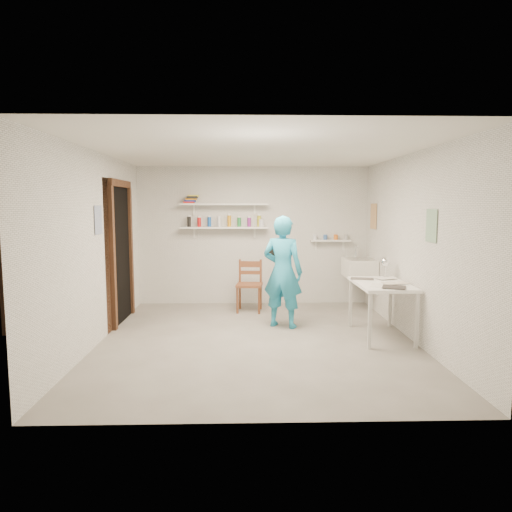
{
  "coord_description": "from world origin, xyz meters",
  "views": [
    {
      "loc": [
        -0.17,
        -5.72,
        1.73
      ],
      "look_at": [
        0.0,
        0.4,
        1.05
      ],
      "focal_mm": 32.0,
      "sensor_mm": 36.0,
      "label": 1
    }
  ],
  "objects_px": {
    "belfast_sink": "(359,268)",
    "desk_lamp": "(386,262)",
    "man": "(283,272)",
    "wooden_chair": "(249,285)",
    "work_table": "(381,310)",
    "wall_clock": "(275,252)"
  },
  "relations": [
    {
      "from": "belfast_sink",
      "to": "desk_lamp",
      "type": "height_order",
      "value": "desk_lamp"
    },
    {
      "from": "belfast_sink",
      "to": "man",
      "type": "relative_size",
      "value": 0.38
    },
    {
      "from": "wooden_chair",
      "to": "belfast_sink",
      "type": "bearing_deg",
      "value": 9.58
    },
    {
      "from": "man",
      "to": "wooden_chair",
      "type": "bearing_deg",
      "value": -39.85
    },
    {
      "from": "belfast_sink",
      "to": "work_table",
      "type": "distance_m",
      "value": 1.63
    },
    {
      "from": "wall_clock",
      "to": "desk_lamp",
      "type": "distance_m",
      "value": 1.56
    },
    {
      "from": "desk_lamp",
      "to": "wooden_chair",
      "type": "bearing_deg",
      "value": 150.76
    },
    {
      "from": "belfast_sink",
      "to": "desk_lamp",
      "type": "xyz_separation_m",
      "value": [
        0.07,
        -1.15,
        0.24
      ]
    },
    {
      "from": "man",
      "to": "wooden_chair",
      "type": "height_order",
      "value": "man"
    },
    {
      "from": "work_table",
      "to": "desk_lamp",
      "type": "distance_m",
      "value": 0.75
    },
    {
      "from": "wooden_chair",
      "to": "work_table",
      "type": "height_order",
      "value": "wooden_chair"
    },
    {
      "from": "wall_clock",
      "to": "wooden_chair",
      "type": "xyz_separation_m",
      "value": [
        -0.37,
        0.76,
        -0.62
      ]
    },
    {
      "from": "belfast_sink",
      "to": "man",
      "type": "height_order",
      "value": "man"
    },
    {
      "from": "man",
      "to": "work_table",
      "type": "relative_size",
      "value": 1.46
    },
    {
      "from": "work_table",
      "to": "wall_clock",
      "type": "bearing_deg",
      "value": 151.16
    },
    {
      "from": "wall_clock",
      "to": "work_table",
      "type": "xyz_separation_m",
      "value": [
        1.35,
        -0.74,
        -0.7
      ]
    },
    {
      "from": "wooden_chair",
      "to": "work_table",
      "type": "distance_m",
      "value": 2.28
    },
    {
      "from": "belfast_sink",
      "to": "wall_clock",
      "type": "height_order",
      "value": "wall_clock"
    },
    {
      "from": "wooden_chair",
      "to": "desk_lamp",
      "type": "relative_size",
      "value": 6.47
    },
    {
      "from": "belfast_sink",
      "to": "wooden_chair",
      "type": "relative_size",
      "value": 0.68
    },
    {
      "from": "man",
      "to": "desk_lamp",
      "type": "bearing_deg",
      "value": -159.87
    },
    {
      "from": "belfast_sink",
      "to": "man",
      "type": "bearing_deg",
      "value": -142.53
    }
  ]
}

